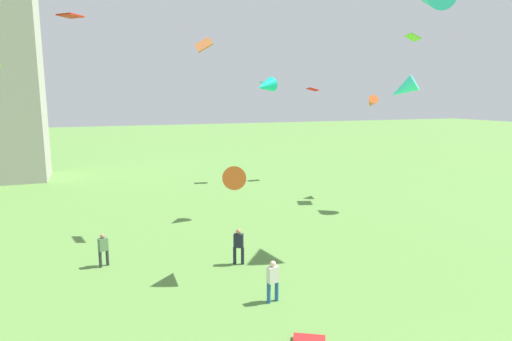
{
  "coord_description": "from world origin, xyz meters",
  "views": [
    {
      "loc": [
        -9.62,
        -4.98,
        7.69
      ],
      "look_at": [
        -2.19,
        14.03,
        4.22
      ],
      "focal_mm": 29.92,
      "sensor_mm": 36.0,
      "label": 1
    }
  ],
  "objects_px": {
    "person_2": "(103,248)",
    "kite_flying_0": "(313,89)",
    "person_1": "(239,244)",
    "kite_flying_3": "(372,103)",
    "kite_flying_1": "(204,45)",
    "kite_flying_2": "(403,89)",
    "kite_flying_7": "(70,16)",
    "kite_bundle_1": "(309,340)",
    "kite_flying_11": "(413,37)",
    "kite_flying_8": "(265,86)",
    "kite_flying_9": "(265,84)",
    "kite_flying_6": "(236,176)",
    "person_0": "(273,279)"
  },
  "relations": [
    {
      "from": "person_2",
      "to": "kite_flying_0",
      "type": "height_order",
      "value": "kite_flying_0"
    },
    {
      "from": "person_1",
      "to": "kite_flying_3",
      "type": "bearing_deg",
      "value": 62.53
    },
    {
      "from": "kite_flying_0",
      "to": "kite_flying_1",
      "type": "height_order",
      "value": "kite_flying_1"
    },
    {
      "from": "kite_flying_1",
      "to": "kite_flying_2",
      "type": "xyz_separation_m",
      "value": [
        14.06,
        0.47,
        -2.27
      ]
    },
    {
      "from": "kite_flying_7",
      "to": "kite_bundle_1",
      "type": "xyz_separation_m",
      "value": [
        6.83,
        -21.08,
        -13.0
      ]
    },
    {
      "from": "person_2",
      "to": "kite_flying_3",
      "type": "relative_size",
      "value": 1.04
    },
    {
      "from": "person_1",
      "to": "kite_flying_3",
      "type": "height_order",
      "value": "kite_flying_3"
    },
    {
      "from": "person_1",
      "to": "kite_flying_7",
      "type": "distance_m",
      "value": 19.81
    },
    {
      "from": "kite_flying_3",
      "to": "kite_flying_11",
      "type": "bearing_deg",
      "value": 151.6
    },
    {
      "from": "kite_flying_7",
      "to": "kite_flying_8",
      "type": "relative_size",
      "value": 1.1
    },
    {
      "from": "person_1",
      "to": "kite_flying_8",
      "type": "bearing_deg",
      "value": 86.67
    },
    {
      "from": "kite_flying_8",
      "to": "kite_flying_9",
      "type": "distance_m",
      "value": 12.42
    },
    {
      "from": "kite_flying_6",
      "to": "kite_flying_8",
      "type": "bearing_deg",
      "value": -96.06
    },
    {
      "from": "kite_flying_0",
      "to": "kite_flying_3",
      "type": "relative_size",
      "value": 0.71
    },
    {
      "from": "kite_flying_11",
      "to": "kite_flying_9",
      "type": "bearing_deg",
      "value": 55.17
    },
    {
      "from": "kite_flying_0",
      "to": "kite_flying_8",
      "type": "distance_m",
      "value": 14.36
    },
    {
      "from": "kite_flying_6",
      "to": "kite_flying_11",
      "type": "bearing_deg",
      "value": -127.52
    },
    {
      "from": "kite_flying_11",
      "to": "kite_flying_3",
      "type": "bearing_deg",
      "value": 63.53
    },
    {
      "from": "kite_flying_3",
      "to": "kite_flying_8",
      "type": "xyz_separation_m",
      "value": [
        -10.27,
        -3.02,
        1.1
      ]
    },
    {
      "from": "person_0",
      "to": "kite_flying_1",
      "type": "distance_m",
      "value": 13.53
    },
    {
      "from": "kite_flying_1",
      "to": "kite_flying_3",
      "type": "xyz_separation_m",
      "value": [
        14.6,
        4.68,
        -3.25
      ]
    },
    {
      "from": "kite_flying_7",
      "to": "person_0",
      "type": "bearing_deg",
      "value": -125.73
    },
    {
      "from": "person_0",
      "to": "kite_flying_7",
      "type": "xyz_separation_m",
      "value": [
        -6.84,
        18.13,
        12.15
      ]
    },
    {
      "from": "person_2",
      "to": "kite_flying_0",
      "type": "distance_m",
      "value": 26.37
    },
    {
      "from": "kite_flying_0",
      "to": "kite_flying_7",
      "type": "relative_size",
      "value": 0.56
    },
    {
      "from": "person_1",
      "to": "kite_flying_11",
      "type": "xyz_separation_m",
      "value": [
        16.46,
        8.14,
        11.15
      ]
    },
    {
      "from": "person_1",
      "to": "kite_flying_8",
      "type": "xyz_separation_m",
      "value": [
        4.28,
        7.13,
        7.46
      ]
    },
    {
      "from": "kite_flying_2",
      "to": "kite_flying_8",
      "type": "bearing_deg",
      "value": -50.5
    },
    {
      "from": "kite_flying_1",
      "to": "kite_flying_8",
      "type": "height_order",
      "value": "kite_flying_1"
    },
    {
      "from": "kite_flying_0",
      "to": "kite_flying_3",
      "type": "distance_m",
      "value": 8.01
    },
    {
      "from": "kite_flying_0",
      "to": "kite_flying_2",
      "type": "xyz_separation_m",
      "value": [
        0.37,
        -12.09,
        -0.19
      ]
    },
    {
      "from": "kite_flying_6",
      "to": "kite_flying_9",
      "type": "bearing_deg",
      "value": -91.75
    },
    {
      "from": "kite_flying_2",
      "to": "kite_flying_6",
      "type": "distance_m",
      "value": 16.48
    },
    {
      "from": "person_1",
      "to": "kite_flying_2",
      "type": "height_order",
      "value": "kite_flying_2"
    },
    {
      "from": "person_0",
      "to": "kite_flying_3",
      "type": "bearing_deg",
      "value": 34.05
    },
    {
      "from": "person_0",
      "to": "kite_flying_2",
      "type": "xyz_separation_m",
      "value": [
        14.03,
        9.97,
        7.37
      ]
    },
    {
      "from": "person_1",
      "to": "kite_flying_6",
      "type": "xyz_separation_m",
      "value": [
        -0.44,
        -0.99,
        3.44
      ]
    },
    {
      "from": "person_0",
      "to": "kite_flying_6",
      "type": "xyz_separation_m",
      "value": [
        -0.42,
        3.05,
        3.47
      ]
    },
    {
      "from": "person_1",
      "to": "kite_flying_7",
      "type": "bearing_deg",
      "value": 143.6
    },
    {
      "from": "person_0",
      "to": "kite_flying_2",
      "type": "relative_size",
      "value": 0.7
    },
    {
      "from": "person_2",
      "to": "kite_flying_6",
      "type": "xyz_separation_m",
      "value": [
        5.45,
        -2.99,
        3.52
      ]
    },
    {
      "from": "kite_flying_0",
      "to": "kite_bundle_1",
      "type": "distance_m",
      "value": 29.72
    },
    {
      "from": "kite_flying_3",
      "to": "kite_flying_2",
      "type": "bearing_deg",
      "value": 100.56
    },
    {
      "from": "person_1",
      "to": "kite_flying_9",
      "type": "relative_size",
      "value": 1.53
    },
    {
      "from": "kite_flying_8",
      "to": "kite_flying_9",
      "type": "bearing_deg",
      "value": 131.55
    },
    {
      "from": "kite_flying_6",
      "to": "kite_flying_7",
      "type": "xyz_separation_m",
      "value": [
        -6.42,
        15.08,
        8.68
      ]
    },
    {
      "from": "kite_flying_0",
      "to": "kite_flying_11",
      "type": "distance_m",
      "value": 10.89
    },
    {
      "from": "person_0",
      "to": "kite_flying_9",
      "type": "height_order",
      "value": "kite_flying_9"
    },
    {
      "from": "kite_flying_0",
      "to": "kite_flying_11",
      "type": "bearing_deg",
      "value": 101.76
    },
    {
      "from": "kite_flying_2",
      "to": "kite_flying_7",
      "type": "height_order",
      "value": "kite_flying_7"
    }
  ]
}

